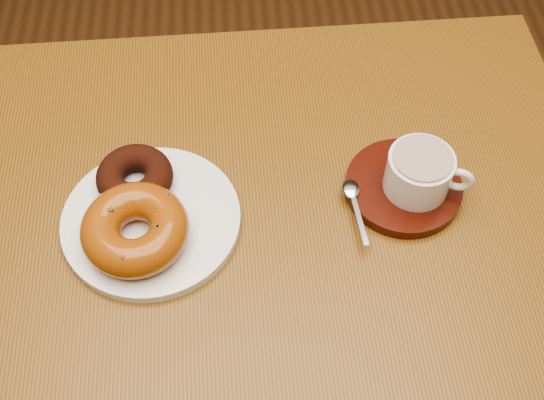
{
  "coord_description": "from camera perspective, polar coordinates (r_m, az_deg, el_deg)",
  "views": [
    {
      "loc": [
        0.01,
        -0.57,
        1.49
      ],
      "look_at": [
        0.04,
        -0.11,
        0.82
      ],
      "focal_mm": 45.0,
      "sensor_mm": 36.0,
      "label": 1
    }
  ],
  "objects": [
    {
      "name": "ground",
      "position": [
        1.59,
        -1.84,
        -13.82
      ],
      "size": [
        6.0,
        6.0,
        0.0
      ],
      "primitive_type": "plane",
      "color": "brown",
      "rests_on": "ground"
    },
    {
      "name": "cafe_table",
      "position": [
        0.93,
        -1.23,
        -5.26
      ],
      "size": [
        0.87,
        0.66,
        0.8
      ],
      "rotation": [
        0.0,
        0.0,
        0.02
      ],
      "color": "brown",
      "rests_on": "ground"
    },
    {
      "name": "donut_plate",
      "position": [
        0.82,
        -10.05,
        -1.68
      ],
      "size": [
        0.21,
        0.21,
        0.01
      ],
      "primitive_type": "cylinder",
      "rotation": [
        0.0,
        0.0,
        -0.0
      ],
      "color": "white",
      "rests_on": "cafe_table"
    },
    {
      "name": "donut_cinnamon",
      "position": [
        0.83,
        -11.42,
        1.91
      ],
      "size": [
        0.1,
        0.1,
        0.03
      ],
      "primitive_type": "torus",
      "rotation": [
        0.0,
        0.0,
        -0.06
      ],
      "color": "black",
      "rests_on": "donut_plate"
    },
    {
      "name": "donut_caramel",
      "position": [
        0.78,
        -11.4,
        -2.41
      ],
      "size": [
        0.13,
        0.13,
        0.05
      ],
      "rotation": [
        0.0,
        0.0,
        -0.04
      ],
      "color": "#954910",
      "rests_on": "donut_plate"
    },
    {
      "name": "saucer",
      "position": [
        0.85,
        10.92,
        1.07
      ],
      "size": [
        0.18,
        0.18,
        0.02
      ],
      "primitive_type": "cylinder",
      "rotation": [
        0.0,
        0.0,
        0.33
      ],
      "color": "#360E07",
      "rests_on": "cafe_table"
    },
    {
      "name": "coffee_cup",
      "position": [
        0.82,
        12.29,
        2.29
      ],
      "size": [
        0.1,
        0.08,
        0.06
      ],
      "rotation": [
        0.0,
        0.0,
        -0.34
      ],
      "color": "white",
      "rests_on": "saucer"
    },
    {
      "name": "teaspoon",
      "position": [
        0.82,
        6.75,
        0.45
      ],
      "size": [
        0.02,
        0.1,
        0.01
      ],
      "rotation": [
        0.0,
        0.0,
        0.09
      ],
      "color": "silver",
      "rests_on": "saucer"
    }
  ]
}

